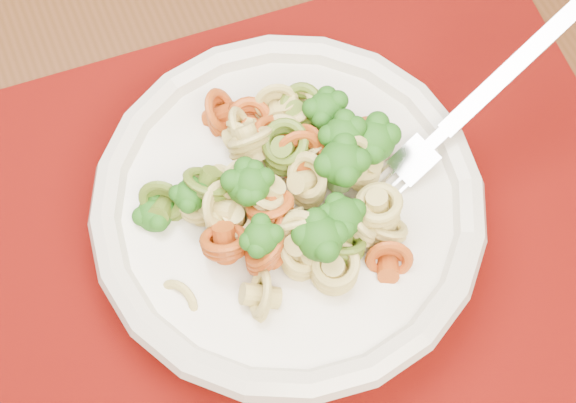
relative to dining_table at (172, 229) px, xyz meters
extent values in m
cube|color=#4C2A15|center=(0.00, 0.00, 0.10)|extent=(1.47, 1.16, 0.04)
cube|color=#5F0C04|center=(0.09, -0.07, 0.12)|extent=(0.53, 0.45, 0.00)
cylinder|color=silver|center=(0.09, -0.06, 0.13)|extent=(0.10, 0.10, 0.01)
cylinder|color=silver|center=(0.09, -0.06, 0.15)|extent=(0.22, 0.22, 0.03)
torus|color=silver|center=(0.09, -0.06, 0.16)|extent=(0.24, 0.24, 0.02)
camera|label=1|loc=(0.07, -0.24, 0.60)|focal=50.00mm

